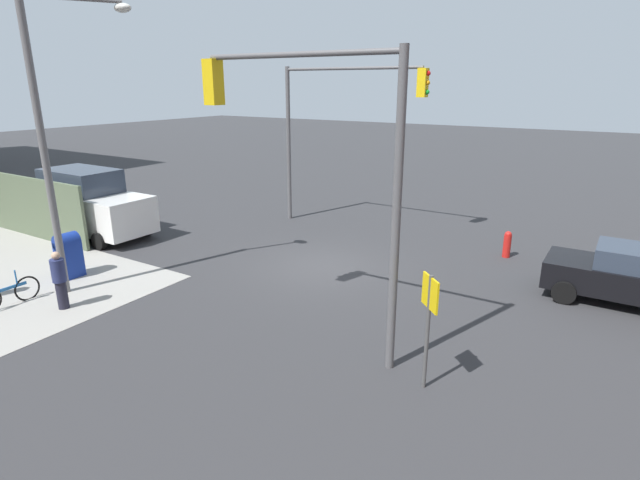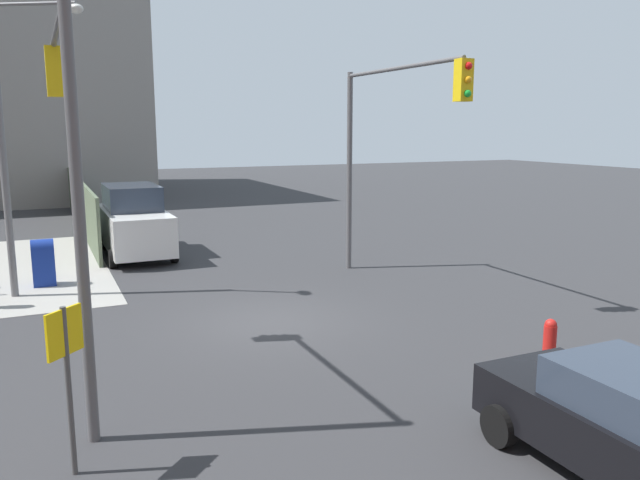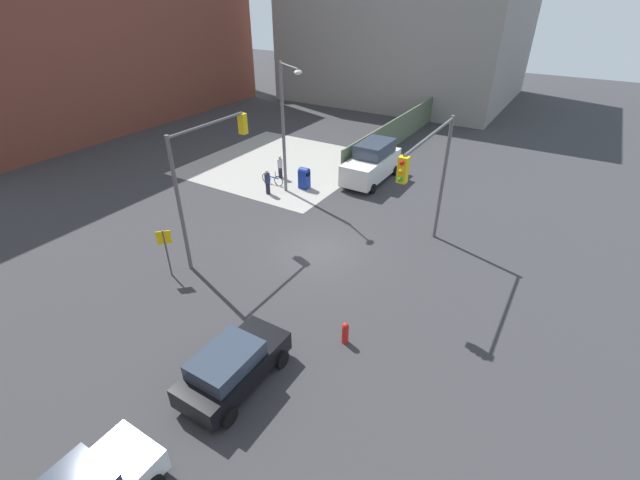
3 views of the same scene
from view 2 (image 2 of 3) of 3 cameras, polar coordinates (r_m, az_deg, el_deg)
The scene contains 10 objects.
ground_plane at distance 15.63m, azimuth -4.61°, elevation -7.41°, with size 120.00×120.00×0.00m, color #333335.
construction_fence at distance 31.27m, azimuth -21.05°, elevation 3.07°, with size 18.00×0.12×2.40m, color #56664C.
traffic_signal_nw_corner at distance 11.41m, azimuth -22.15°, elevation 8.85°, with size 4.98×0.36×6.50m.
traffic_signal_se_corner at distance 18.69m, azimuth 6.21°, elevation 10.02°, with size 6.30×0.36×6.50m.
street_lamp_corner at distance 19.03m, azimuth -26.26°, elevation 9.11°, with size 1.63×2.33×8.00m.
warning_sign_two_way at distance 9.16m, azimuth -22.15°, elevation -10.26°, with size 0.48×0.48×2.40m.
mailbox_blue at distance 20.60m, azimuth -23.98°, elevation -1.76°, with size 0.56×0.64×1.43m.
fire_hydrant at distance 13.58m, azimuth 20.26°, elevation -8.62°, with size 0.26×0.26×0.94m.
coupe_black at distance 9.59m, azimuth 26.39°, elevation -14.77°, with size 4.07×2.02×1.62m.
van_white_delivery at distance 24.25m, azimuth -16.63°, elevation 1.62°, with size 5.40×2.32×2.62m.
Camera 2 is at (-14.02, 5.03, 4.72)m, focal length 35.00 mm.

